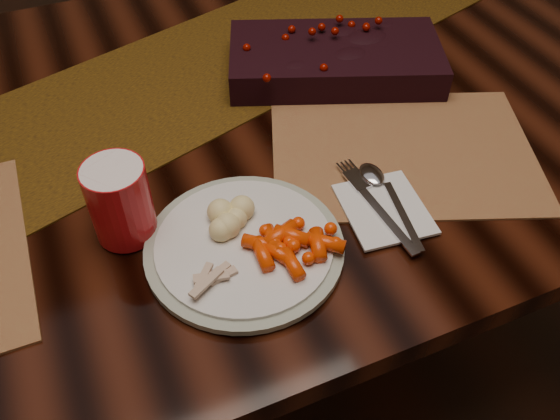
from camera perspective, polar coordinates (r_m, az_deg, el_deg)
name	(u,v)px	position (r m, az deg, el deg)	size (l,w,h in m)	color
floor	(230,353)	(1.57, -4.81, -13.55)	(5.00, 5.00, 0.00)	black
dining_table	(219,262)	(1.26, -5.85, -4.97)	(1.80, 1.00, 0.75)	black
table_runner	(206,70)	(1.11, -7.15, 13.22)	(1.62, 0.33, 0.00)	#341805
centerpiece	(335,55)	(1.08, 5.34, 14.63)	(0.37, 0.19, 0.07)	black
placemat_main	(403,151)	(0.94, 11.72, 5.57)	(0.40, 0.29, 0.00)	brown
dinner_plate	(244,246)	(0.78, -3.46, -3.48)	(0.26, 0.26, 0.01)	silver
baby_carrots	(295,252)	(0.75, 1.48, -4.02)	(0.10, 0.09, 0.02)	red
mashed_potatoes	(230,211)	(0.78, -4.82, -0.13)	(0.07, 0.06, 0.04)	tan
turkey_shreds	(222,280)	(0.72, -5.60, -6.71)	(0.08, 0.07, 0.02)	tan
napkin	(384,209)	(0.84, 9.99, 0.11)	(0.11, 0.13, 0.00)	silver
fork	(379,209)	(0.83, 9.54, 0.07)	(0.03, 0.17, 0.00)	silver
spoon	(393,202)	(0.84, 10.80, 0.74)	(0.03, 0.16, 0.00)	white
red_cup	(120,202)	(0.79, -15.15, 0.79)	(0.08, 0.08, 0.11)	#AB1116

